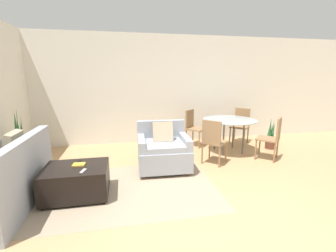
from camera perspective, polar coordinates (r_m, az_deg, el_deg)
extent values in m
plane|color=tan|center=(3.15, 9.38, -20.63)|extent=(20.00, 20.00, 0.00)
cube|color=white|center=(5.92, -1.70, 9.20)|extent=(12.00, 0.06, 2.75)
cube|color=gray|center=(3.68, -10.47, -15.49)|extent=(2.77, 1.81, 0.00)
cube|color=brown|center=(3.12, -10.26, -20.97)|extent=(2.72, 0.06, 0.00)
cube|color=brown|center=(3.34, -10.36, -18.54)|extent=(2.72, 0.06, 0.00)
cube|color=brown|center=(3.56, -10.44, -16.41)|extent=(2.72, 0.06, 0.00)
cube|color=brown|center=(3.79, -10.51, -14.54)|extent=(2.72, 0.06, 0.00)
cube|color=brown|center=(4.02, -10.57, -12.88)|extent=(2.72, 0.06, 0.00)
cube|color=brown|center=(4.26, -10.62, -11.41)|extent=(2.72, 0.06, 0.00)
cube|color=#999EA8|center=(3.51, -32.78, -6.53)|extent=(0.14, 1.72, 0.46)
cube|color=#999EA8|center=(4.40, -33.57, -4.51)|extent=(0.84, 0.12, 0.26)
cube|color=tan|center=(3.96, -34.82, -4.10)|extent=(0.19, 0.40, 0.41)
cube|color=#999EA8|center=(4.24, -1.12, -7.79)|extent=(0.97, 0.88, 0.37)
cube|color=#999EA8|center=(4.13, -1.07, -4.89)|extent=(0.72, 0.75, 0.10)
cube|color=#999EA8|center=(4.46, -1.77, -1.32)|extent=(0.94, 0.16, 0.44)
cube|color=#999EA8|center=(4.11, -6.78, -4.31)|extent=(0.15, 0.78, 0.20)
cube|color=#999EA8|center=(4.22, 4.36, -3.83)|extent=(0.15, 0.78, 0.20)
cylinder|color=brown|center=(3.97, -6.10, -12.66)|extent=(0.05, 0.05, 0.06)
cylinder|color=brown|center=(4.07, 5.08, -11.97)|extent=(0.05, 0.05, 0.06)
cylinder|color=brown|center=(4.60, -6.54, -9.06)|extent=(0.05, 0.05, 0.06)
cylinder|color=brown|center=(4.69, 3.06, -8.57)|extent=(0.05, 0.05, 0.06)
cube|color=tan|center=(4.20, -1.34, -1.48)|extent=(0.38, 0.23, 0.39)
cube|color=black|center=(3.59, -22.19, -12.64)|extent=(0.88, 0.68, 0.41)
cylinder|color=black|center=(3.54, -29.30, -17.82)|extent=(0.04, 0.04, 0.04)
cylinder|color=black|center=(3.38, -15.95, -18.12)|extent=(0.04, 0.04, 0.04)
cylinder|color=black|center=(4.03, -26.77, -13.81)|extent=(0.04, 0.04, 0.04)
cylinder|color=black|center=(3.88, -15.28, -13.83)|extent=(0.04, 0.04, 0.04)
cube|color=gold|center=(3.55, -21.69, -9.07)|extent=(0.18, 0.14, 0.02)
cube|color=#B7B7BC|center=(3.32, -20.75, -10.59)|extent=(0.08, 0.14, 0.01)
cube|color=black|center=(3.65, -22.09, -8.56)|extent=(0.09, 0.16, 0.01)
cylinder|color=#333338|center=(5.05, -32.85, -7.43)|extent=(0.34, 0.34, 0.33)
cylinder|color=black|center=(5.00, -33.07, -5.74)|extent=(0.32, 0.32, 0.02)
cone|color=#2D6B38|center=(4.90, -32.95, -2.40)|extent=(0.05, 0.08, 0.58)
cone|color=#2D6B38|center=(4.94, -32.99, -1.66)|extent=(0.07, 0.07, 0.69)
cone|color=#2D6B38|center=(4.98, -33.18, -2.22)|extent=(0.07, 0.05, 0.59)
cone|color=#2D6B38|center=(4.95, -33.81, -0.85)|extent=(0.08, 0.07, 0.84)
cone|color=#2D6B38|center=(4.97, -34.21, -1.10)|extent=(0.07, 0.09, 0.80)
cone|color=#2D6B38|center=(4.90, -33.92, -1.29)|extent=(0.08, 0.10, 0.79)
cone|color=#2D6B38|center=(4.91, -33.97, -2.52)|extent=(0.06, 0.06, 0.58)
cone|color=#2D6B38|center=(4.88, -33.70, -2.21)|extent=(0.09, 0.05, 0.64)
cone|color=#2D6B38|center=(4.90, -33.25, -2.26)|extent=(0.08, 0.10, 0.62)
cylinder|color=#99A8AD|center=(5.27, 15.37, 1.56)|extent=(1.21, 1.21, 0.01)
cylinder|color=#59595B|center=(5.05, 13.91, -3.27)|extent=(0.04, 0.04, 0.75)
cylinder|color=#59595B|center=(5.26, 18.55, -2.92)|extent=(0.04, 0.04, 0.75)
cylinder|color=#59595B|center=(5.46, 11.85, -1.98)|extent=(0.04, 0.04, 0.75)
cylinder|color=#59595B|center=(5.66, 16.23, -1.71)|extent=(0.04, 0.04, 0.75)
cube|color=#93704C|center=(4.58, 11.78, -4.00)|extent=(0.59, 0.59, 0.03)
cube|color=#93704C|center=(4.35, 10.97, -1.57)|extent=(0.29, 0.29, 0.45)
cylinder|color=#93704C|center=(4.75, 14.51, -6.39)|extent=(0.03, 0.03, 0.42)
cylinder|color=#93704C|center=(4.87, 10.50, -5.72)|extent=(0.03, 0.03, 0.42)
cylinder|color=#93704C|center=(4.43, 12.93, -7.69)|extent=(0.03, 0.03, 0.42)
cylinder|color=#93704C|center=(4.56, 8.68, -6.93)|extent=(0.03, 0.03, 0.42)
cube|color=#93704C|center=(5.15, 23.98, -3.01)|extent=(0.59, 0.59, 0.03)
cube|color=#93704C|center=(5.07, 26.33, -0.66)|extent=(0.29, 0.29, 0.45)
cylinder|color=#93704C|center=(5.41, 22.24, -4.62)|extent=(0.03, 0.03, 0.42)
cylinder|color=#93704C|center=(5.07, 21.39, -5.66)|extent=(0.03, 0.03, 0.42)
cylinder|color=#93704C|center=(5.35, 26.01, -5.13)|extent=(0.03, 0.03, 0.42)
cylinder|color=#93704C|center=(5.01, 25.42, -6.23)|extent=(0.03, 0.03, 0.42)
cube|color=#93704C|center=(5.65, 7.16, -0.71)|extent=(0.59, 0.59, 0.03)
cube|color=#93704C|center=(5.68, 5.52, 1.89)|extent=(0.29, 0.29, 0.45)
cylinder|color=#93704C|center=(5.47, 7.93, -3.60)|extent=(0.03, 0.03, 0.42)
cylinder|color=#93704C|center=(5.78, 9.50, -2.76)|extent=(0.03, 0.03, 0.42)
cylinder|color=#93704C|center=(5.63, 4.64, -3.06)|extent=(0.03, 0.03, 0.42)
cylinder|color=#93704C|center=(5.93, 6.34, -2.27)|extent=(0.03, 0.03, 0.42)
cube|color=#93704C|center=(6.11, 17.71, -0.19)|extent=(0.59, 0.59, 0.03)
cube|color=#93704C|center=(6.25, 18.35, 2.27)|extent=(0.29, 0.29, 0.45)
cylinder|color=#93704C|center=(6.05, 15.46, -2.38)|extent=(0.03, 0.03, 0.42)
cylinder|color=#93704C|center=(5.95, 18.74, -2.83)|extent=(0.03, 0.03, 0.42)
cylinder|color=#93704C|center=(6.38, 16.49, -1.67)|extent=(0.03, 0.03, 0.42)
cylinder|color=#93704C|center=(6.29, 19.61, -2.09)|extent=(0.03, 0.03, 0.42)
cylinder|color=brown|center=(6.00, 24.57, -3.96)|extent=(0.24, 0.24, 0.27)
cylinder|color=black|center=(5.96, 24.67, -2.83)|extent=(0.22, 0.22, 0.02)
cone|color=#2D6B38|center=(5.95, 25.22, -1.00)|extent=(0.05, 0.11, 0.37)
cone|color=#2D6B38|center=(5.98, 24.85, -1.00)|extent=(0.06, 0.06, 0.35)
cone|color=#2D6B38|center=(5.94, 24.43, -0.45)|extent=(0.12, 0.07, 0.47)
cone|color=#2D6B38|center=(5.90, 24.50, -0.51)|extent=(0.06, 0.07, 0.47)
cone|color=#2D6B38|center=(5.88, 24.64, -0.82)|extent=(0.05, 0.06, 0.42)
cone|color=#2D6B38|center=(5.86, 25.08, -1.22)|extent=(0.10, 0.06, 0.36)
cone|color=#2D6B38|center=(5.90, 25.22, -0.63)|extent=(0.08, 0.07, 0.46)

